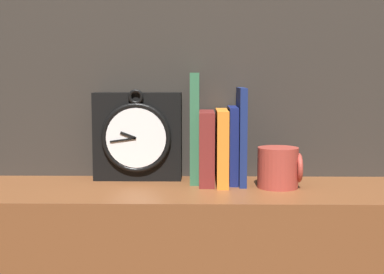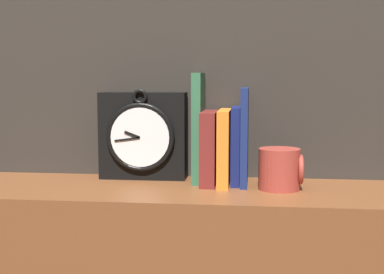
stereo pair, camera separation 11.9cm
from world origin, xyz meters
name	(u,v)px [view 1 (the left image)]	position (x,y,z in m)	size (l,w,h in m)	color
clock	(138,136)	(-0.13, 0.11, 0.95)	(0.21, 0.08, 0.22)	black
book_slot0_green	(195,128)	(0.01, 0.09, 0.97)	(0.02, 0.11, 0.26)	#2C6241
book_slot1_maroon	(207,147)	(0.03, 0.07, 0.93)	(0.04, 0.15, 0.17)	maroon
book_slot2_orange	(222,147)	(0.07, 0.06, 0.93)	(0.03, 0.16, 0.17)	orange
book_slot3_navy	(233,145)	(0.10, 0.08, 0.93)	(0.02, 0.13, 0.18)	navy
book_slot4_navy	(241,136)	(0.12, 0.07, 0.96)	(0.02, 0.14, 0.23)	navy
mug	(279,168)	(0.20, 0.01, 0.89)	(0.10, 0.09, 0.09)	#9E382D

